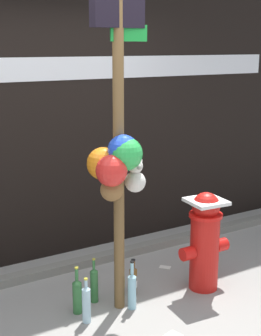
% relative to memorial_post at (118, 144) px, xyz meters
% --- Properties ---
extents(ground_plane, '(14.00, 14.00, 0.00)m').
position_rel_memorial_post_xyz_m(ground_plane, '(-0.14, -0.27, -1.39)').
color(ground_plane, gray).
extents(building_wall, '(10.00, 0.21, 3.83)m').
position_rel_memorial_post_xyz_m(building_wall, '(-0.14, 1.40, 0.52)').
color(building_wall, black).
rests_on(building_wall, ground_plane).
extents(curb_strip, '(8.00, 0.12, 0.08)m').
position_rel_memorial_post_xyz_m(curb_strip, '(-0.14, 0.91, -1.35)').
color(curb_strip, slate).
rests_on(curb_strip, ground_plane).
extents(memorial_post, '(0.51, 0.39, 2.59)m').
position_rel_memorial_post_xyz_m(memorial_post, '(0.00, 0.00, 0.00)').
color(memorial_post, brown).
rests_on(memorial_post, ground_plane).
extents(fire_hydrant, '(0.49, 0.33, 0.89)m').
position_rel_memorial_post_xyz_m(fire_hydrant, '(0.85, -0.04, -0.93)').
color(fire_hydrant, red).
rests_on(fire_hydrant, ground_plane).
extents(bottle_0, '(0.06, 0.06, 0.36)m').
position_rel_memorial_post_xyz_m(bottle_0, '(0.15, 0.22, -1.25)').
color(bottle_0, '#93CCE0').
rests_on(bottle_0, ground_plane).
extents(bottle_1, '(0.07, 0.07, 0.37)m').
position_rel_memorial_post_xyz_m(bottle_1, '(-0.30, -0.02, -1.23)').
color(bottle_1, '#B2DBEA').
rests_on(bottle_1, ground_plane).
extents(bottle_2, '(0.07, 0.07, 0.39)m').
position_rel_memorial_post_xyz_m(bottle_2, '(-0.10, 0.24, -1.23)').
color(bottle_2, '#337038').
rests_on(bottle_2, ground_plane).
extents(bottle_3, '(0.08, 0.08, 0.40)m').
position_rel_memorial_post_xyz_m(bottle_3, '(-0.30, 0.15, -1.24)').
color(bottle_3, '#337038').
rests_on(bottle_3, ground_plane).
extents(bottle_4, '(0.07, 0.07, 0.33)m').
position_rel_memorial_post_xyz_m(bottle_4, '(0.24, 0.17, -1.26)').
color(bottle_4, brown).
rests_on(bottle_4, ground_plane).
extents(bottle_5, '(0.07, 0.07, 0.42)m').
position_rel_memorial_post_xyz_m(bottle_5, '(0.12, -0.02, -1.23)').
color(bottle_5, '#93CCE0').
rests_on(bottle_5, ground_plane).
extents(litter_0, '(0.09, 0.09, 0.01)m').
position_rel_memorial_post_xyz_m(litter_0, '(0.42, 0.90, -1.39)').
color(litter_0, tan).
rests_on(litter_0, ground_plane).
extents(litter_2, '(0.15, 0.14, 0.01)m').
position_rel_memorial_post_xyz_m(litter_2, '(0.17, -0.52, -1.39)').
color(litter_2, silver).
rests_on(litter_2, ground_plane).
extents(litter_3, '(0.12, 0.13, 0.01)m').
position_rel_memorial_post_xyz_m(litter_3, '(0.79, 0.48, -1.39)').
color(litter_3, silver).
rests_on(litter_3, ground_plane).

